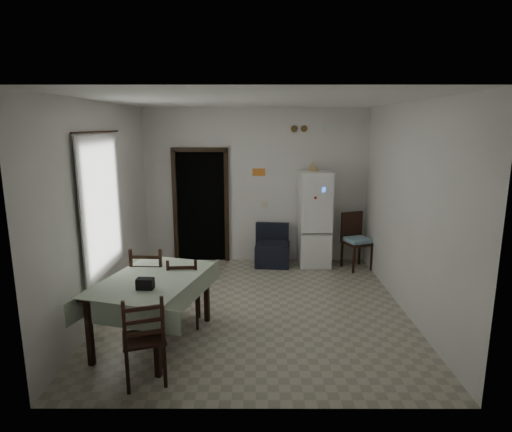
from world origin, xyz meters
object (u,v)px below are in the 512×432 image
Objects in this scene: dining_table at (154,310)px; dining_chair_far_right at (184,291)px; dining_chair_far_left at (151,283)px; corner_chair at (357,241)px; fridge at (315,219)px; navy_seat at (273,245)px; dining_chair_near_head at (144,337)px.

dining_table is 1.66× the size of dining_chair_far_right.
dining_table is 0.63m from dining_chair_far_left.
dining_table is 0.54m from dining_chair_far_right.
dining_chair_far_left is at bearing -168.45° from corner_chair.
corner_chair is at bearing -16.41° from fridge.
navy_seat is 0.81× the size of dining_chair_far_right.
corner_chair is 3.86m from dining_chair_far_left.
fridge is 2.33× the size of navy_seat.
fridge is at bearing -134.69° from dining_chair_far_left.
corner_chair is at bearing -2.36° from navy_seat.
fridge is 1.88× the size of dining_chair_far_right.
dining_chair_far_left is (-0.17, 0.60, 0.12)m from dining_table.
fridge is 3.41m from dining_chair_far_left.
dining_chair_near_head is (-0.20, -1.28, 0.02)m from dining_chair_far_right.
dining_chair_near_head is at bearing -106.10° from navy_seat.
navy_seat is 2.75m from dining_chair_far_right.
dining_chair_far_left is at bearing -97.50° from dining_chair_near_head.
corner_chair reaches higher than dining_chair_near_head.
dining_table is at bearing 108.40° from dining_chair_far_left.
fridge is 3.20m from dining_chair_far_right.
dining_table is at bearing 53.33° from dining_chair_far_right.
corner_chair is 1.06× the size of dining_chair_near_head.
fridge is 4.36m from dining_chair_near_head.
fridge is at bearing -133.39° from dining_chair_far_right.
dining_chair_far_left reaches higher than corner_chair.
corner_chair is 0.98× the size of dining_chair_far_left.
dining_chair_far_left is at bearing -21.17° from dining_chair_far_right.
navy_seat is 0.73× the size of dining_chair_far_left.
corner_chair is 1.09× the size of dining_chair_far_right.
fridge reaches higher than dining_chair_far_left.
navy_seat is at bearing -124.06° from dining_chair_far_left.
dining_chair_far_left is at bearing -121.54° from navy_seat.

